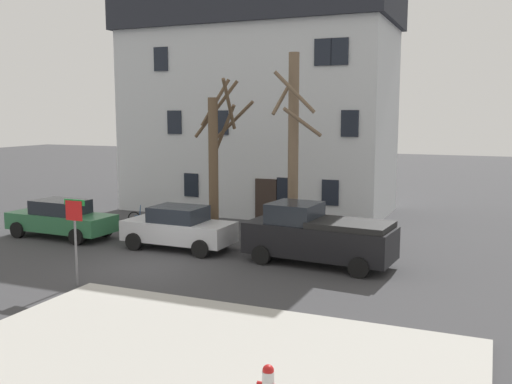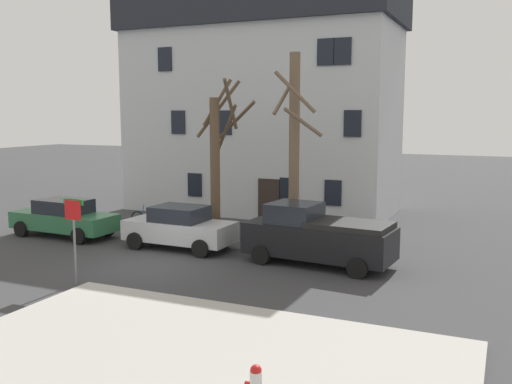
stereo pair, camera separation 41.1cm
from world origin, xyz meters
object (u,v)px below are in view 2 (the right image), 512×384
object	(u,v)px
pickup_truck_black	(317,236)
fire_hydrant	(256,383)
tree_bare_near	(217,158)
street_sign_pole	(74,225)
tree_bare_mid	(294,148)
car_green_sedan	(64,218)
bicycle_leaning	(147,219)
building_main	(262,99)
car_silver_sedan	(180,227)

from	to	relation	value
pickup_truck_black	fire_hydrant	bearing A→B (deg)	-78.31
tree_bare_near	street_sign_pole	world-z (taller)	tree_bare_near
tree_bare_mid	pickup_truck_black	world-z (taller)	tree_bare_mid
car_green_sedan	pickup_truck_black	size ratio (longest dim) A/B	0.90
car_green_sedan	bicycle_leaning	distance (m)	3.80
building_main	tree_bare_mid	size ratio (longest dim) A/B	1.92
tree_bare_mid	bicycle_leaning	xyz separation A→B (m)	(-7.66, 1.08, -3.57)
building_main	tree_bare_near	bearing A→B (deg)	-80.84
building_main	fire_hydrant	xyz separation A→B (m)	(8.41, -19.77, -5.56)
car_silver_sedan	street_sign_pole	bearing A→B (deg)	-94.57
tree_bare_near	car_green_sedan	world-z (taller)	tree_bare_near
tree_bare_near	building_main	bearing A→B (deg)	99.16
bicycle_leaning	tree_bare_near	bearing A→B (deg)	-11.17
tree_bare_near	pickup_truck_black	size ratio (longest dim) A/B	1.25
tree_bare_mid	building_main	bearing A→B (deg)	121.12
car_green_sedan	fire_hydrant	world-z (taller)	car_green_sedan
car_green_sedan	fire_hydrant	size ratio (longest dim) A/B	6.77
tree_bare_near	fire_hydrant	distance (m)	14.48
car_silver_sedan	street_sign_pole	xyz separation A→B (m)	(-0.43, -5.39, 1.04)
car_silver_sedan	car_green_sedan	bearing A→B (deg)	-178.90
street_sign_pole	bicycle_leaning	bearing A→B (deg)	110.89
car_silver_sedan	fire_hydrant	xyz separation A→B (m)	(7.69, -9.97, -0.35)
tree_bare_mid	pickup_truck_black	xyz separation A→B (m)	(1.65, -2.08, -2.92)
fire_hydrant	street_sign_pole	distance (m)	9.42
tree_bare_near	pickup_truck_black	bearing A→B (deg)	-24.45
car_green_sedan	fire_hydrant	bearing A→B (deg)	-36.37
building_main	tree_bare_near	xyz separation A→B (m)	(1.22, -7.55, -2.62)
building_main	car_green_sedan	xyz separation A→B (m)	(-4.97, -9.91, -5.23)
tree_bare_mid	fire_hydrant	bearing A→B (deg)	-72.84
street_sign_pole	car_green_sedan	bearing A→B (deg)	134.91
tree_bare_mid	street_sign_pole	size ratio (longest dim) A/B	2.82
fire_hydrant	pickup_truck_black	bearing A→B (deg)	101.69
tree_bare_mid	bicycle_leaning	distance (m)	8.52
pickup_truck_black	car_green_sedan	bearing A→B (deg)	-179.92
car_silver_sedan	street_sign_pole	world-z (taller)	street_sign_pole
fire_hydrant	tree_bare_near	bearing A→B (deg)	120.49
building_main	pickup_truck_black	distance (m)	12.79
car_silver_sedan	tree_bare_near	bearing A→B (deg)	77.50
car_green_sedan	street_sign_pole	distance (m)	7.53
tree_bare_near	car_green_sedan	xyz separation A→B (m)	(-6.19, -2.36, -2.62)
car_silver_sedan	tree_bare_mid	bearing A→B (deg)	26.38
car_silver_sedan	pickup_truck_black	bearing A→B (deg)	-0.94
tree_bare_near	fire_hydrant	bearing A→B (deg)	-59.51
tree_bare_near	tree_bare_mid	size ratio (longest dim) A/B	0.89
tree_bare_mid	car_green_sedan	xyz separation A→B (m)	(-9.69, -2.09, -3.13)
car_silver_sedan	street_sign_pole	size ratio (longest dim) A/B	1.63
bicycle_leaning	building_main	bearing A→B (deg)	66.42
fire_hydrant	bicycle_leaning	bearing A→B (deg)	131.04
car_green_sedan	pickup_truck_black	xyz separation A→B (m)	(11.34, 0.02, 0.21)
building_main	street_sign_pole	distance (m)	15.75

